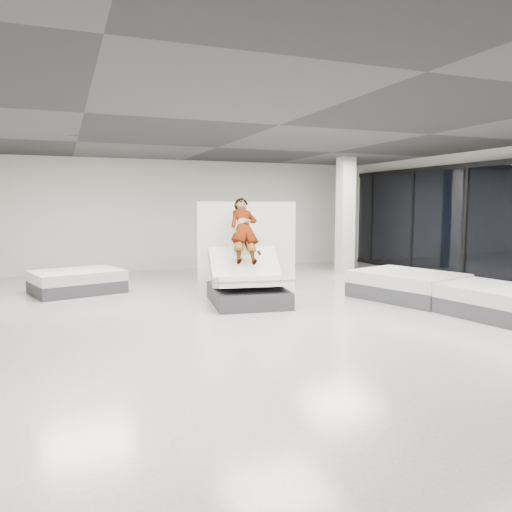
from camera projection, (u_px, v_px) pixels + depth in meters
name	position (u px, v px, depth m)	size (l,w,h in m)	color
room	(279.00, 224.00, 8.23)	(14.00, 14.04, 3.20)	beige
hero_bed	(248.00, 286.00, 9.67)	(1.63, 2.00, 1.16)	#38383D
person	(244.00, 243.00, 9.90)	(0.58, 0.38, 1.58)	slate
remote	(259.00, 253.00, 9.63)	(0.05, 0.14, 0.03)	black
divider_panel	(247.00, 247.00, 11.02)	(2.18, 0.10, 1.98)	white
flat_bed_right_far	(407.00, 286.00, 10.13)	(2.04, 2.36, 0.55)	#38383D
flat_bed_right_near	(491.00, 300.00, 8.67)	(1.70, 2.09, 0.52)	#38383D
flat_bed_left_far	(77.00, 282.00, 10.84)	(2.09, 1.79, 0.49)	#38383D
column	(345.00, 216.00, 13.84)	(0.40, 0.40, 3.20)	beige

